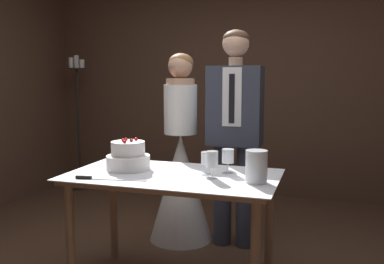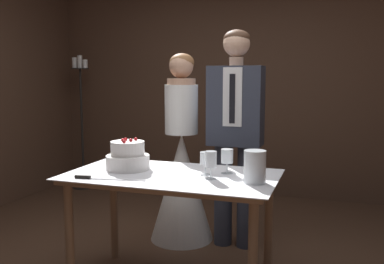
{
  "view_description": "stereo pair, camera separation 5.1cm",
  "coord_description": "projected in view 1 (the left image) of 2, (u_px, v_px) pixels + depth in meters",
  "views": [
    {
      "loc": [
        1.01,
        -2.63,
        1.4
      ],
      "look_at": [
        0.07,
        0.34,
        1.0
      ],
      "focal_mm": 40.0,
      "sensor_mm": 36.0,
      "label": 1
    },
    {
      "loc": [
        1.06,
        -2.62,
        1.4
      ],
      "look_at": [
        0.07,
        0.34,
        1.0
      ],
      "focal_mm": 40.0,
      "sensor_mm": 36.0,
      "label": 2
    }
  ],
  "objects": [
    {
      "name": "wall_back",
      "position": [
        239.0,
        77.0,
        5.09
      ],
      "size": [
        4.93,
        0.12,
        2.79
      ],
      "primitive_type": "cube",
      "color": "#513828",
      "rests_on": "ground_plane"
    },
    {
      "name": "cake_table",
      "position": [
        173.0,
        188.0,
        2.79
      ],
      "size": [
        1.37,
        0.76,
        0.77
      ],
      "color": "#8E6B4C",
      "rests_on": "ground_plane"
    },
    {
      "name": "tiered_cake",
      "position": [
        128.0,
        157.0,
        2.91
      ],
      "size": [
        0.3,
        0.3,
        0.21
      ],
      "color": "white",
      "rests_on": "cake_table"
    },
    {
      "name": "cake_knife",
      "position": [
        97.0,
        178.0,
        2.64
      ],
      "size": [
        0.45,
        0.1,
        0.02
      ],
      "rotation": [
        0.0,
        0.0,
        0.17
      ],
      "color": "silver",
      "rests_on": "cake_table"
    },
    {
      "name": "wine_glass_near",
      "position": [
        228.0,
        157.0,
        2.79
      ],
      "size": [
        0.08,
        0.08,
        0.16
      ],
      "color": "silver",
      "rests_on": "cake_table"
    },
    {
      "name": "wine_glass_middle",
      "position": [
        212.0,
        160.0,
        2.63
      ],
      "size": [
        0.07,
        0.07,
        0.18
      ],
      "color": "silver",
      "rests_on": "cake_table"
    },
    {
      "name": "wine_glass_far",
      "position": [
        206.0,
        159.0,
        2.74
      ],
      "size": [
        0.07,
        0.07,
        0.15
      ],
      "color": "silver",
      "rests_on": "cake_table"
    },
    {
      "name": "hurricane_candle",
      "position": [
        256.0,
        167.0,
        2.55
      ],
      "size": [
        0.13,
        0.13,
        0.2
      ],
      "color": "silver",
      "rests_on": "cake_table"
    },
    {
      "name": "bride",
      "position": [
        181.0,
        173.0,
        3.66
      ],
      "size": [
        0.54,
        0.54,
        1.6
      ],
      "color": "white",
      "rests_on": "ground_plane"
    },
    {
      "name": "groom",
      "position": [
        235.0,
        126.0,
        3.47
      ],
      "size": [
        0.43,
        0.25,
        1.77
      ],
      "color": "#333847",
      "rests_on": "ground_plane"
    },
    {
      "name": "candle_stand",
      "position": [
        78.0,
        122.0,
        5.33
      ],
      "size": [
        0.28,
        0.28,
        1.66
      ],
      "color": "black",
      "rests_on": "ground_plane"
    }
  ]
}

